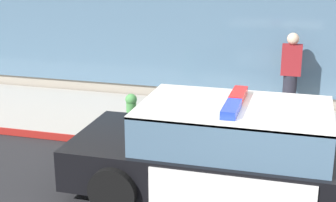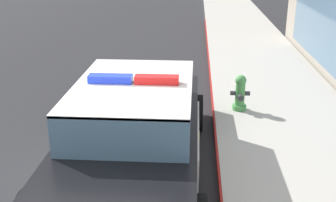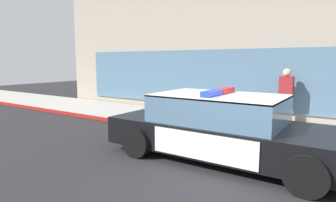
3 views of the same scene
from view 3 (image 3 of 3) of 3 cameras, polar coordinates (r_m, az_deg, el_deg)
The scene contains 7 objects.
ground at distance 5.47m, azimuth 16.76°, elevation -14.77°, with size 48.00×48.00×0.00m, color #262628.
sidewalk at distance 8.67m, azimuth 23.54°, elevation -6.12°, with size 48.00×2.82×0.15m, color #B2ADA3.
curb_red_paint at distance 7.31m, azimuth 21.51°, elevation -8.55°, with size 28.80×0.04×0.14m, color maroon.
storefront_building at distance 15.43m, azimuth 24.93°, elevation 14.46°, with size 19.46×10.76×8.06m.
police_cruiser at distance 6.22m, azimuth 11.09°, elevation -5.23°, with size 5.09×2.14×1.49m.
fire_hydrant at distance 8.88m, azimuth 1.66°, elevation -2.31°, with size 0.34×0.39×0.73m.
pedestrian_on_sidewalk at distance 9.45m, azimuth 22.36°, elevation 0.85°, with size 0.40×0.28×1.71m.
Camera 3 is at (1.41, -4.86, 2.08)m, focal length 30.66 mm.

